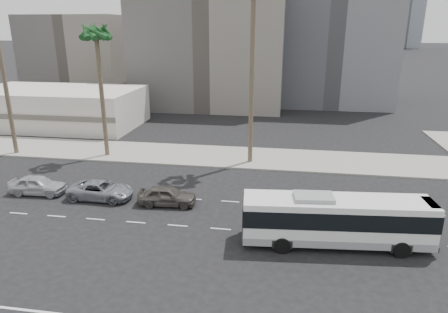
% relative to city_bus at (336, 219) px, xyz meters
% --- Properties ---
extents(ground, '(700.00, 700.00, 0.00)m').
position_rel_city_bus_xyz_m(ground, '(-4.36, 0.80, -1.73)').
color(ground, black).
rests_on(ground, ground).
extents(sidewalk_north, '(120.00, 7.00, 0.15)m').
position_rel_city_bus_xyz_m(sidewalk_north, '(-4.36, 16.30, -1.66)').
color(sidewalk_north, gray).
rests_on(sidewalk_north, ground).
extents(commercial_low, '(22.00, 12.16, 5.00)m').
position_rel_city_bus_xyz_m(commercial_low, '(-34.36, 26.79, 0.77)').
color(commercial_low, beige).
rests_on(commercial_low, ground).
extents(midrise_beige_west, '(24.00, 18.00, 18.00)m').
position_rel_city_bus_xyz_m(midrise_beige_west, '(-16.36, 45.80, 7.27)').
color(midrise_beige_west, '#5F5B58').
rests_on(midrise_beige_west, ground).
extents(midrise_gray_center, '(20.00, 20.00, 26.00)m').
position_rel_city_bus_xyz_m(midrise_gray_center, '(3.64, 52.80, 11.27)').
color(midrise_gray_center, '#4F5157').
rests_on(midrise_gray_center, ground).
extents(midrise_beige_far, '(18.00, 16.00, 15.00)m').
position_rel_city_bus_xyz_m(midrise_beige_far, '(-42.36, 50.80, 5.77)').
color(midrise_beige_far, '#5F5B58').
rests_on(midrise_beige_far, ground).
extents(city_bus, '(11.65, 3.57, 3.30)m').
position_rel_city_bus_xyz_m(city_bus, '(0.00, 0.00, 0.00)').
color(city_bus, silver).
rests_on(city_bus, ground).
extents(car_a, '(2.11, 4.55, 1.51)m').
position_rel_city_bus_xyz_m(car_a, '(-12.04, 3.98, -0.98)').
color(car_a, '#4A4640').
rests_on(car_a, ground).
extents(car_b, '(2.42, 5.15, 1.43)m').
position_rel_city_bus_xyz_m(car_b, '(-17.54, 4.27, -1.02)').
color(car_b, gray).
rests_on(car_b, ground).
extents(car_c, '(2.03, 4.62, 1.55)m').
position_rel_city_bus_xyz_m(car_c, '(-23.04, 4.37, -0.96)').
color(car_c, '#ABABAF').
rests_on(car_c, ground).
extents(palm_mid, '(4.39, 4.39, 13.57)m').
position_rel_city_bus_xyz_m(palm_mid, '(-21.84, 14.73, 10.48)').
color(palm_mid, brown).
rests_on(palm_mid, ground).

